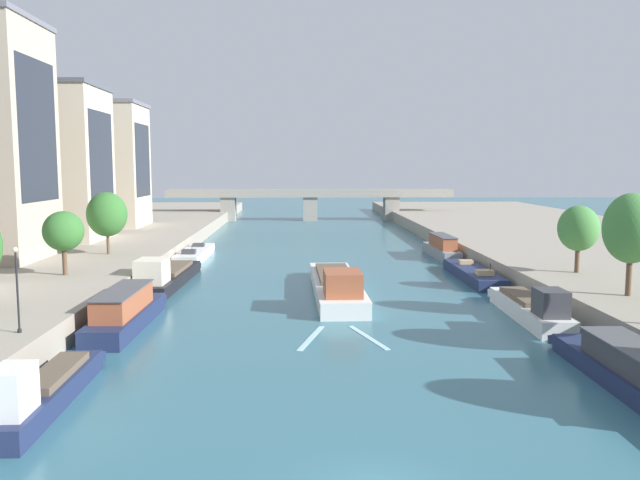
{
  "coord_description": "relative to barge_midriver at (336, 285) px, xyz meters",
  "views": [
    {
      "loc": [
        -2.61,
        -20.0,
        10.82
      ],
      "look_at": [
        0.0,
        53.23,
        2.39
      ],
      "focal_mm": 36.34,
      "sensor_mm": 36.0,
      "label": 1
    }
  ],
  "objects": [
    {
      "name": "quay_left",
      "position": [
        -34.81,
        21.92,
        -0.0
      ],
      "size": [
        36.0,
        170.0,
        1.89
      ],
      "primitive_type": "cube",
      "color": "gray",
      "rests_on": "ground"
    },
    {
      "name": "quay_right",
      "position": [
        33.49,
        21.92,
        -0.0
      ],
      "size": [
        36.0,
        170.0,
        1.89
      ],
      "primitive_type": "cube",
      "color": "gray",
      "rests_on": "ground"
    },
    {
      "name": "barge_midriver",
      "position": [
        0.0,
        0.0,
        0.0
      ],
      "size": [
        4.0,
        20.16,
        3.06
      ],
      "color": "silver",
      "rests_on": "ground"
    },
    {
      "name": "wake_behind_barge",
      "position": [
        -0.61,
        -13.22,
        -0.93
      ],
      "size": [
        5.6,
        5.92,
        0.03
      ],
      "color": "#A5D1DB",
      "rests_on": "ground"
    },
    {
      "name": "moored_boat_left_near",
      "position": [
        -14.58,
        -24.78,
        -0.08
      ],
      "size": [
        2.01,
        11.67,
        2.95
      ],
      "color": "#1E284C",
      "rests_on": "ground"
    },
    {
      "name": "moored_boat_left_upstream",
      "position": [
        -14.76,
        -10.19,
        0.19
      ],
      "size": [
        2.83,
        12.89,
        2.73
      ],
      "color": "#1E284C",
      "rests_on": "ground"
    },
    {
      "name": "moored_boat_left_downstream",
      "position": [
        -15.2,
        5.12,
        -0.04
      ],
      "size": [
        3.84,
        16.39,
        3.1
      ],
      "color": "black",
      "rests_on": "ground"
    },
    {
      "name": "moored_boat_left_second",
      "position": [
        -15.18,
        22.09,
        -0.35
      ],
      "size": [
        2.99,
        13.9,
        2.23
      ],
      "color": "silver",
      "rests_on": "ground"
    },
    {
      "name": "moored_boat_right_end",
      "position": [
        12.99,
        -23.8,
        -0.01
      ],
      "size": [
        2.85,
        15.53,
        2.24
      ],
      "color": "#1E284C",
      "rests_on": "ground"
    },
    {
      "name": "moored_boat_right_midway",
      "position": [
        13.18,
        -8.92,
        -0.06
      ],
      "size": [
        2.7,
        12.94,
        2.89
      ],
      "color": "silver",
      "rests_on": "ground"
    },
    {
      "name": "moored_boat_right_upstream",
      "position": [
        13.58,
        7.64,
        -0.39
      ],
      "size": [
        2.8,
        14.23,
        2.15
      ],
      "color": "#1E284C",
      "rests_on": "ground"
    },
    {
      "name": "moored_boat_right_second",
      "position": [
        13.86,
        22.5,
        0.18
      ],
      "size": [
        2.32,
        12.14,
        2.71
      ],
      "color": "gray",
      "rests_on": "ground"
    },
    {
      "name": "tree_left_nearest",
      "position": [
        -22.34,
        0.11,
        4.55
      ],
      "size": [
        3.26,
        3.26,
        5.27
      ],
      "color": "brown",
      "rests_on": "quay_left"
    },
    {
      "name": "tree_left_third",
      "position": [
        -22.43,
        12.69,
        4.99
      ],
      "size": [
        4.01,
        4.01,
        6.3
      ],
      "color": "brown",
      "rests_on": "quay_left"
    },
    {
      "name": "tree_right_third",
      "position": [
        19.57,
        -9.89,
        5.6
      ],
      "size": [
        3.77,
        3.77,
        7.1
      ],
      "color": "brown",
      "rests_on": "quay_right"
    },
    {
      "name": "tree_right_nearest",
      "position": [
        20.23,
        -0.14,
        4.66
      ],
      "size": [
        3.39,
        3.39,
        5.64
      ],
      "color": "brown",
      "rests_on": "quay_right"
    },
    {
      "name": "lamppost_left_bank",
      "position": [
        -18.22,
        -18.52,
        3.49
      ],
      "size": [
        0.28,
        0.28,
        4.64
      ],
      "color": "black",
      "rests_on": "quay_left"
    },
    {
      "name": "building_left_middle",
      "position": [
        -32.86,
        26.24,
        10.26
      ],
      "size": [
        12.55,
        11.71,
        18.6
      ],
      "color": "beige",
      "rests_on": "quay_left"
    },
    {
      "name": "building_left_corner",
      "position": [
        -32.86,
        43.92,
        10.03
      ],
      "size": [
        14.13,
        11.07,
        18.14
      ],
      "color": "beige",
      "rests_on": "quay_left"
    },
    {
      "name": "bridge_far",
      "position": [
        -0.66,
        75.05,
        2.93
      ],
      "size": [
        56.3,
        4.4,
        6.17
      ],
      "color": "gray",
      "rests_on": "ground"
    }
  ]
}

